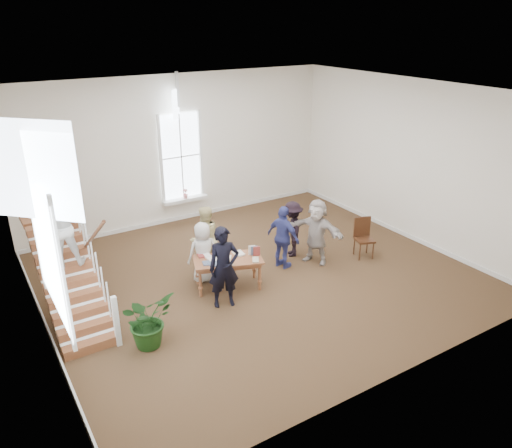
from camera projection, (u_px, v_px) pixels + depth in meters
ground at (258, 276)px, 12.51m from camera, size 10.00×10.00×0.00m
room_shell at (185, 208)px, 15.79m from camera, size 10.49×10.00×10.00m
staircase at (63, 245)px, 10.35m from camera, size 1.10×4.10×2.92m
library_table at (227, 262)px, 11.74m from camera, size 1.78×1.28×0.82m
police_officer at (224, 267)px, 10.91m from camera, size 0.78×0.61×1.88m
elderly_woman at (203, 252)px, 12.00m from camera, size 0.79×0.56×1.52m
person_yellow at (205, 239)px, 12.50m from camera, size 0.93×0.78×1.71m
woman_cluster_a at (283, 237)px, 12.63m from camera, size 0.67×1.05×1.66m
woman_cluster_b at (292, 229)px, 13.30m from camera, size 0.96×1.14×1.53m
woman_cluster_c at (316, 231)px, 12.90m from camera, size 1.17×1.67×1.73m
floor_plant at (148, 320)px, 9.70m from camera, size 1.27×1.21×1.11m
side_chair at (363, 235)px, 13.34m from camera, size 0.59×0.59×1.08m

